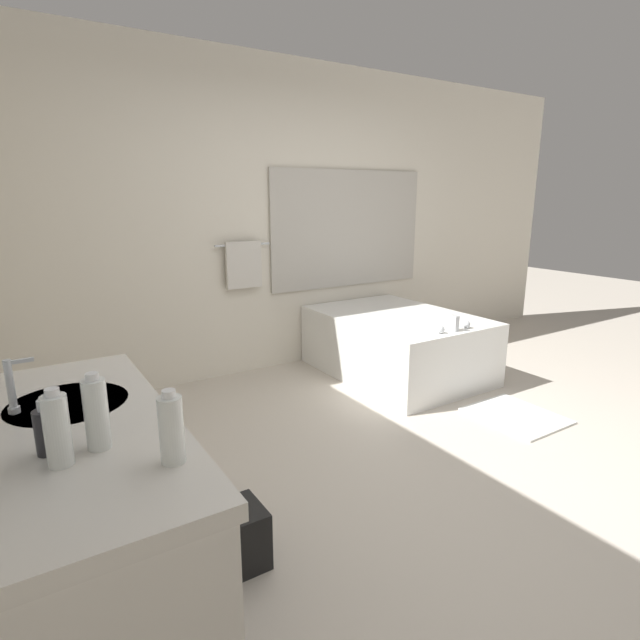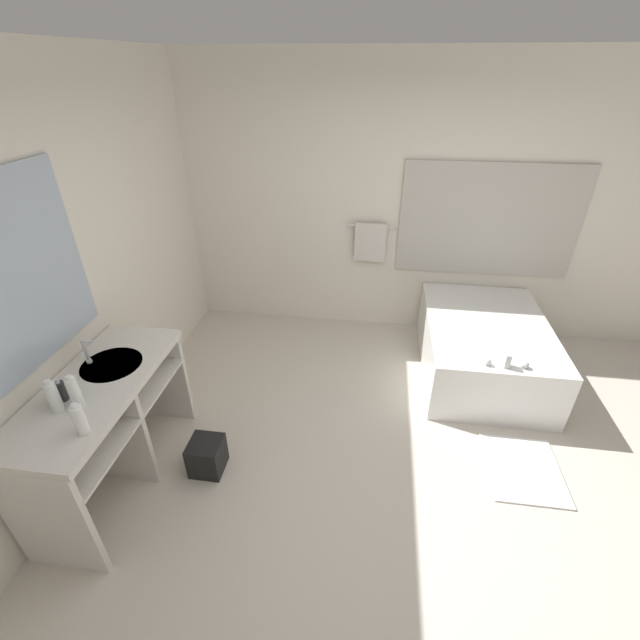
% 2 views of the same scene
% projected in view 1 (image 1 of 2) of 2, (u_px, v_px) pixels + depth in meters
% --- Properties ---
extents(ground_plane, '(16.00, 16.00, 0.00)m').
position_uv_depth(ground_plane, '(449.00, 471.00, 2.90)').
color(ground_plane, beige).
rests_on(ground_plane, ground).
extents(wall_back_with_blinds, '(7.40, 0.13, 2.70)m').
position_uv_depth(wall_back_with_blinds, '(273.00, 220.00, 4.41)').
color(wall_back_with_blinds, silver).
rests_on(wall_back_with_blinds, ground_plane).
extents(vanity_counter, '(0.56, 1.32, 0.87)m').
position_uv_depth(vanity_counter, '(84.00, 487.00, 1.62)').
color(vanity_counter, silver).
rests_on(vanity_counter, ground_plane).
extents(sink_faucet, '(0.09, 0.04, 0.18)m').
position_uv_depth(sink_faucet, '(12.00, 387.00, 1.60)').
color(sink_faucet, silver).
rests_on(sink_faucet, vanity_counter).
extents(bathtub, '(1.07, 1.51, 0.66)m').
position_uv_depth(bathtub, '(396.00, 341.00, 4.43)').
color(bathtub, white).
rests_on(bathtub, ground_plane).
extents(water_bottle_1, '(0.06, 0.06, 0.21)m').
position_uv_depth(water_bottle_1, '(57.00, 430.00, 1.28)').
color(water_bottle_1, silver).
rests_on(water_bottle_1, vanity_counter).
extents(water_bottle_2, '(0.06, 0.06, 0.22)m').
position_uv_depth(water_bottle_2, '(96.00, 413.00, 1.37)').
color(water_bottle_2, silver).
rests_on(water_bottle_2, vanity_counter).
extents(water_bottle_3, '(0.06, 0.06, 0.20)m').
position_uv_depth(water_bottle_3, '(171.00, 429.00, 1.30)').
color(water_bottle_3, silver).
rests_on(water_bottle_3, vanity_counter).
extents(soap_dispenser, '(0.06, 0.06, 0.16)m').
position_uv_depth(soap_dispenser, '(45.00, 431.00, 1.34)').
color(soap_dispenser, '#28282D').
rests_on(soap_dispenser, vanity_counter).
extents(waste_bin, '(0.23, 0.23, 0.26)m').
position_uv_depth(waste_bin, '(236.00, 537.00, 2.13)').
color(waste_bin, black).
rests_on(waste_bin, ground_plane).
extents(bath_mat, '(0.52, 0.61, 0.02)m').
position_uv_depth(bath_mat, '(516.00, 416.00, 3.60)').
color(bath_mat, white).
rests_on(bath_mat, ground_plane).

